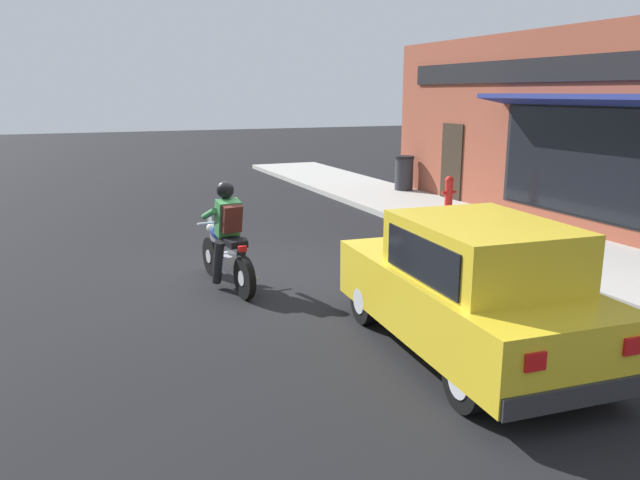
# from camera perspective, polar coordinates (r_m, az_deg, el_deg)

# --- Properties ---
(ground_plane) EXTENTS (80.00, 80.00, 0.00)m
(ground_plane) POSITION_cam_1_polar(r_m,az_deg,el_deg) (10.32, -5.57, -2.98)
(ground_plane) COLOR black
(sidewalk_curb) EXTENTS (2.60, 22.00, 0.14)m
(sidewalk_curb) POSITION_cam_1_polar(r_m,az_deg,el_deg) (15.21, 10.55, 2.43)
(sidewalk_curb) COLOR #ADAAA3
(sidewalk_curb) RESTS_ON ground
(storefront_building) EXTENTS (1.25, 11.97, 4.20)m
(storefront_building) POSITION_cam_1_polar(r_m,az_deg,el_deg) (14.31, 20.63, 9.38)
(storefront_building) COLOR brown
(storefront_building) RESTS_ON ground
(motorcycle_with_rider) EXTENTS (0.62, 2.02, 1.62)m
(motorcycle_with_rider) POSITION_cam_1_polar(r_m,az_deg,el_deg) (9.49, -8.52, -0.29)
(motorcycle_with_rider) COLOR black
(motorcycle_with_rider) RESTS_ON ground
(car_hatchback) EXTENTS (1.88, 3.88, 1.57)m
(car_hatchback) POSITION_cam_1_polar(r_m,az_deg,el_deg) (7.13, 13.58, -4.37)
(car_hatchback) COLOR black
(car_hatchback) RESTS_ON ground
(fire_hydrant) EXTENTS (0.36, 0.24, 0.88)m
(fire_hydrant) POSITION_cam_1_polar(r_m,az_deg,el_deg) (14.74, 11.69, 4.02)
(fire_hydrant) COLOR red
(fire_hydrant) RESTS_ON sidewalk_curb
(trash_bin) EXTENTS (0.56, 0.56, 0.98)m
(trash_bin) POSITION_cam_1_polar(r_m,az_deg,el_deg) (18.20, 7.69, 6.11)
(trash_bin) COLOR #2D2D33
(trash_bin) RESTS_ON sidewalk_curb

